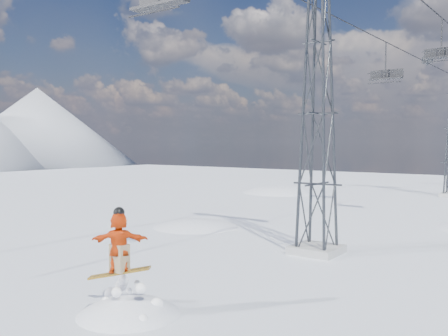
# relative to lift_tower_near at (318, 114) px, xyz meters

# --- Properties ---
(ground) EXTENTS (120.00, 120.00, 0.00)m
(ground) POSITION_rel_lift_tower_near_xyz_m (-0.80, -8.00, -5.47)
(ground) COLOR white
(ground) RESTS_ON ground
(lift_tower_near) EXTENTS (5.20, 1.80, 11.43)m
(lift_tower_near) POSITION_rel_lift_tower_near_xyz_m (0.00, 0.00, 0.00)
(lift_tower_near) COLOR #999999
(lift_tower_near) RESTS_ON ground
(haul_cables) EXTENTS (4.46, 51.00, 0.06)m
(haul_cables) POSITION_rel_lift_tower_near_xyz_m (0.00, 11.50, 5.38)
(haul_cables) COLOR black
(haul_cables) RESTS_ON ground
(lift_chair_mid) EXTENTS (1.83, 0.53, 2.27)m
(lift_chair_mid) POSITION_rel_lift_tower_near_xyz_m (2.20, 10.18, 3.57)
(lift_chair_mid) COLOR black
(lift_chair_mid) RESTS_ON ground
(lift_chair_far) EXTENTS (2.15, 0.62, 2.66)m
(lift_chair_far) POSITION_rel_lift_tower_near_xyz_m (-2.20, 14.73, 3.25)
(lift_chair_far) COLOR black
(lift_chair_far) RESTS_ON ground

